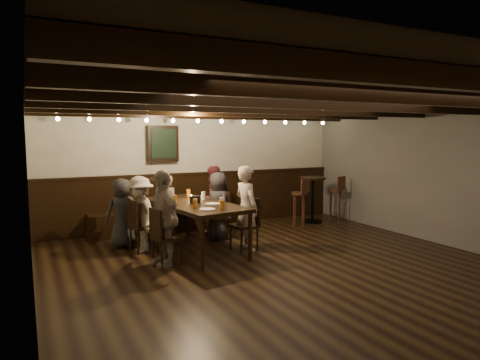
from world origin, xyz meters
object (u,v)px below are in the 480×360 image
high_top_table (313,193)px  person_bench_centre (167,207)px  chair_right_far (245,234)px  person_bench_right (212,200)px  dining_table (194,207)px  bar_stool_right (335,205)px  person_left_near (140,214)px  person_bench_left (122,213)px  person_right_far (246,208)px  chair_right_near (217,225)px  chair_left_far (166,247)px  bar_stool_left (299,208)px  person_right_near (218,206)px  chair_left_near (143,235)px  person_left_far (163,218)px

high_top_table → person_bench_centre: bearing=179.7°
chair_right_far → person_bench_right: person_bench_right is taller
dining_table → bar_stool_right: bearing=5.3°
chair_right_far → person_left_near: 1.76m
person_bench_left → person_right_far: person_right_far is taller
person_bench_right → bar_stool_right: person_bench_right is taller
person_left_near → person_right_far: 1.75m
chair_right_near → person_right_far: bearing=-178.0°
chair_left_far → high_top_table: (3.82, 1.57, 0.40)m
dining_table → person_bench_left: 1.28m
person_bench_centre → person_bench_left: bearing=9.5°
bar_stool_left → person_bench_right: bearing=153.6°
chair_right_far → person_right_far: bearing=-90.0°
person_right_near → person_bench_right: bearing=-18.4°
chair_right_far → person_right_far: person_right_far is taller
person_bench_centre → person_left_near: bearing=38.7°
chair_left_near → person_bench_left: person_bench_left is taller
chair_left_far → person_right_near: 1.76m
person_bench_centre → person_bench_right: person_bench_right is taller
person_bench_right → high_top_table: person_bench_right is taller
chair_right_near → chair_right_far: 0.90m
chair_right_near → person_right_near: size_ratio=0.71×
dining_table → chair_right_far: 0.97m
chair_right_far → high_top_table: 2.78m
chair_right_near → person_left_near: bearing=90.0°
person_bench_centre → person_left_near: size_ratio=0.95×
chair_left_near → chair_left_far: (0.13, -0.89, -0.01)m
chair_left_near → person_left_far: 1.00m
person_right_near → chair_right_far: bearing=178.0°
chair_right_near → person_bench_centre: (-0.80, 0.49, 0.32)m
person_left_far → person_right_far: 1.50m
bar_stool_right → chair_left_far: bearing=-178.3°
chair_left_near → high_top_table: 4.02m
chair_right_far → person_right_far: 0.44m
chair_right_near → person_left_far: bearing=121.5°
person_right_near → person_right_far: bearing=-180.0°
person_bench_right → person_right_near: (-0.09, -0.47, -0.04)m
chair_right_near → bar_stool_right: bar_stool_right is taller
chair_right_near → bar_stool_right: bearing=-92.0°
person_right_near → high_top_table: bearing=-87.3°
bar_stool_right → person_left_far: bearing=-178.4°
chair_left_far → person_bench_right: (1.41, 1.56, 0.40)m
dining_table → bar_stool_right: bar_stool_right is taller
chair_left_far → chair_right_far: (1.42, 0.20, 0.01)m
chair_left_far → bar_stool_right: bar_stool_right is taller
person_bench_left → person_right_far: (1.82, -1.11, 0.11)m
person_right_far → dining_table: bearing=59.0°
person_right_far → bar_stool_left: size_ratio=1.39×
person_bench_right → person_left_near: size_ratio=1.06×
person_bench_centre → chair_left_far: bearing=64.4°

